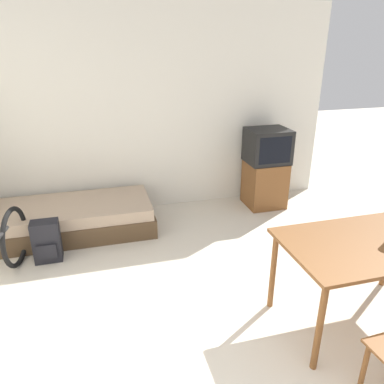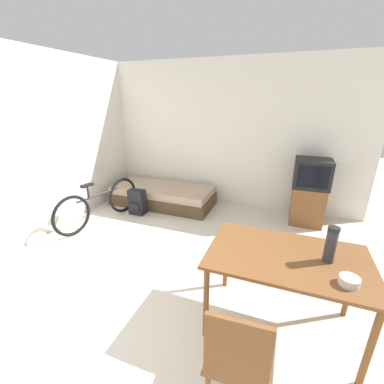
{
  "view_description": "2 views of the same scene",
  "coord_description": "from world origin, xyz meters",
  "px_view_note": "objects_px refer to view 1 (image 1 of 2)",
  "views": [
    {
      "loc": [
        -0.61,
        -0.92,
        2.25
      ],
      "look_at": [
        0.21,
        2.14,
        0.93
      ],
      "focal_mm": 35.0,
      "sensor_mm": 36.0,
      "label": 1
    },
    {
      "loc": [
        1.29,
        -0.84,
        2.02
      ],
      "look_at": [
        0.19,
        2.02,
        0.89
      ],
      "focal_mm": 24.0,
      "sensor_mm": 36.0,
      "label": 2
    }
  ],
  "objects_px": {
    "tv": "(266,168)",
    "backpack": "(47,242)",
    "daybed": "(71,219)",
    "dining_table": "(366,251)"
  },
  "relations": [
    {
      "from": "daybed",
      "to": "dining_table",
      "type": "height_order",
      "value": "dining_table"
    },
    {
      "from": "daybed",
      "to": "backpack",
      "type": "relative_size",
      "value": 4.31
    },
    {
      "from": "daybed",
      "to": "dining_table",
      "type": "distance_m",
      "value": 3.31
    },
    {
      "from": "dining_table",
      "to": "tv",
      "type": "bearing_deg",
      "value": 83.04
    },
    {
      "from": "backpack",
      "to": "daybed",
      "type": "bearing_deg",
      "value": 69.22
    },
    {
      "from": "tv",
      "to": "backpack",
      "type": "height_order",
      "value": "tv"
    },
    {
      "from": "daybed",
      "to": "tv",
      "type": "bearing_deg",
      "value": 3.26
    },
    {
      "from": "tv",
      "to": "dining_table",
      "type": "xyz_separation_m",
      "value": [
        -0.29,
        -2.41,
        0.12
      ]
    },
    {
      "from": "tv",
      "to": "backpack",
      "type": "distance_m",
      "value": 2.99
    },
    {
      "from": "daybed",
      "to": "dining_table",
      "type": "relative_size",
      "value": 1.51
    }
  ]
}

